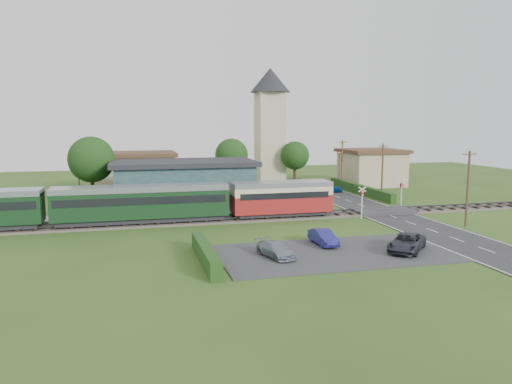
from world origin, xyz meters
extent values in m
plane|color=#2D4C19|center=(0.00, 0.00, 0.00)|extent=(120.00, 120.00, 0.00)
cube|color=#4C443D|center=(0.00, 2.00, 0.10)|extent=(76.00, 3.20, 0.20)
cube|color=#3F3F47|center=(0.00, 1.28, 0.42)|extent=(76.00, 0.08, 0.15)
cube|color=#3F3F47|center=(0.00, 2.72, 0.42)|extent=(76.00, 0.08, 0.15)
cube|color=#28282B|center=(10.00, 0.00, 0.03)|extent=(6.00, 70.00, 0.05)
cube|color=#333335|center=(-1.50, -12.00, 0.04)|extent=(17.00, 9.00, 0.08)
cube|color=#333335|center=(10.00, 2.00, 0.23)|extent=(6.20, 3.40, 0.45)
cube|color=gray|center=(-10.00, 5.20, 0.23)|extent=(30.00, 3.00, 0.45)
cube|color=#C1B994|center=(-18.00, 5.20, 1.65)|extent=(2.00, 2.00, 2.40)
cube|color=#232328|center=(-18.00, 5.20, 2.93)|extent=(2.30, 2.30, 0.15)
cube|color=#214248|center=(-10.00, 11.00, 2.40)|extent=(15.00, 8.00, 4.80)
cube|color=#232328|center=(-10.00, 11.00, 5.05)|extent=(16.00, 9.00, 0.50)
cube|color=#232328|center=(-10.00, 7.06, 1.10)|extent=(1.20, 0.12, 2.20)
cube|color=black|center=(-15.00, 7.06, 2.40)|extent=(1.00, 0.12, 1.20)
cube|color=black|center=(-13.00, 7.06, 2.40)|extent=(1.00, 0.12, 1.20)
cube|color=black|center=(-7.00, 7.06, 2.40)|extent=(1.00, 0.12, 1.20)
cube|color=black|center=(-5.00, 7.06, 2.40)|extent=(1.00, 0.12, 1.20)
cube|color=#232328|center=(-1.26, 2.00, 0.59)|extent=(9.00, 2.20, 0.50)
cube|color=maroon|center=(-1.26, 2.00, 1.59)|extent=(10.00, 2.80, 1.80)
cube|color=beige|center=(-1.26, 2.00, 2.84)|extent=(10.00, 2.82, 0.90)
cube|color=black|center=(-1.26, 2.00, 2.49)|extent=(9.00, 2.88, 0.60)
cube|color=#9299A8|center=(-1.26, 2.00, 3.49)|extent=(10.00, 2.90, 0.45)
cube|color=#232328|center=(-14.86, 2.00, 0.59)|extent=(15.20, 2.20, 0.50)
cube|color=black|center=(-14.86, 2.00, 2.09)|extent=(16.00, 2.80, 2.60)
cube|color=black|center=(-14.86, 2.00, 2.49)|extent=(15.40, 2.86, 0.70)
cube|color=#9299A8|center=(-14.86, 2.00, 3.49)|extent=(16.00, 2.90, 0.50)
cube|color=#C1B994|center=(5.00, 28.00, 7.00)|extent=(4.00, 4.00, 14.00)
cone|color=#232328|center=(5.00, 28.00, 15.80)|extent=(6.00, 6.00, 3.60)
cube|color=tan|center=(-15.00, 25.00, 2.50)|extent=(10.00, 8.00, 5.00)
cube|color=#472D1E|center=(-15.00, 25.00, 5.25)|extent=(10.80, 8.80, 0.50)
cube|color=tan|center=(20.00, 24.00, 2.50)|extent=(8.00, 8.00, 5.00)
cube|color=#472D1E|center=(20.00, 24.00, 5.25)|extent=(8.80, 8.80, 0.50)
cube|color=#193814|center=(-11.00, -12.00, 0.60)|extent=(0.80, 9.00, 1.20)
cube|color=#193814|center=(14.20, 16.00, 0.60)|extent=(0.80, 18.00, 1.20)
cube|color=#193814|center=(-10.00, 15.50, 0.65)|extent=(22.00, 0.80, 1.30)
cylinder|color=#332316|center=(-20.00, 14.00, 2.06)|extent=(0.44, 0.44, 4.12)
sphere|color=#143311|center=(-20.00, 14.00, 5.40)|extent=(5.20, 5.20, 5.20)
cylinder|color=#332316|center=(-2.00, 23.00, 1.93)|extent=(0.44, 0.44, 3.85)
sphere|color=#143311|center=(-2.00, 23.00, 5.04)|extent=(4.60, 4.60, 4.60)
cylinder|color=#332316|center=(8.00, 25.00, 1.79)|extent=(0.44, 0.44, 3.58)
sphere|color=#143311|center=(8.00, 25.00, 4.68)|extent=(4.20, 4.20, 4.20)
cylinder|color=#473321|center=(14.20, -6.00, 3.50)|extent=(0.22, 0.22, 7.00)
cube|color=#473321|center=(14.20, -6.00, 6.70)|extent=(1.40, 0.10, 0.10)
cylinder|color=#473321|center=(14.20, 10.00, 3.50)|extent=(0.22, 0.22, 7.00)
cube|color=#473321|center=(14.20, 10.00, 6.70)|extent=(1.40, 0.10, 0.10)
cylinder|color=#473321|center=(14.20, 22.00, 3.50)|extent=(0.22, 0.22, 7.00)
cube|color=#473321|center=(14.20, 22.00, 6.70)|extent=(1.40, 0.10, 0.10)
cylinder|color=silver|center=(6.40, -0.40, 1.50)|extent=(0.12, 0.12, 3.00)
cube|color=#232328|center=(6.40, -0.40, 2.60)|extent=(0.35, 0.18, 0.55)
sphere|color=#FF190C|center=(6.40, -0.52, 2.75)|extent=(0.14, 0.14, 0.14)
sphere|color=#FF190C|center=(6.40, -0.52, 2.45)|extent=(0.14, 0.14, 0.14)
cube|color=silver|center=(6.40, -0.40, 3.00)|extent=(0.84, 0.05, 0.55)
cube|color=silver|center=(6.40, -0.40, 3.00)|extent=(0.84, 0.05, 0.55)
cylinder|color=silver|center=(13.60, 4.40, 1.50)|extent=(0.12, 0.12, 3.00)
cube|color=#232328|center=(13.60, 4.40, 2.60)|extent=(0.35, 0.18, 0.55)
sphere|color=#FF190C|center=(13.60, 4.28, 2.75)|extent=(0.14, 0.14, 0.14)
sphere|color=#FF190C|center=(13.60, 4.28, 2.45)|extent=(0.14, 0.14, 0.14)
cube|color=silver|center=(13.60, 4.40, 3.00)|extent=(0.84, 0.05, 0.55)
cube|color=silver|center=(13.60, 4.40, 3.00)|extent=(0.84, 0.05, 0.55)
cylinder|color=#3F3F47|center=(-22.00, 20.00, 2.50)|extent=(0.14, 0.14, 5.00)
sphere|color=orange|center=(-22.00, 20.00, 5.00)|extent=(0.30, 0.30, 0.30)
cylinder|color=#3F3F47|center=(16.00, 27.00, 2.50)|extent=(0.14, 0.14, 5.00)
sphere|color=orange|center=(16.00, 27.00, 5.00)|extent=(0.30, 0.30, 0.30)
imported|color=navy|center=(10.53, 17.98, 0.70)|extent=(4.00, 2.15, 1.29)
imported|color=navy|center=(-1.35, -9.50, 0.67)|extent=(1.38, 3.62, 1.18)
imported|color=gray|center=(-6.01, -12.07, 0.62)|extent=(2.45, 3.96, 1.07)
imported|color=#2B2A36|center=(3.90, -12.92, 0.72)|extent=(4.69, 4.81, 1.28)
imported|color=gray|center=(-4.00, 5.17, 1.29)|extent=(0.69, 0.53, 1.69)
imported|color=gray|center=(-17.52, 4.73, 1.19)|extent=(0.69, 0.81, 1.48)
camera|label=1|loc=(-15.91, -45.13, 9.59)|focal=35.00mm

